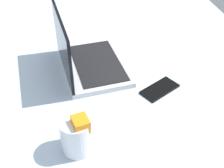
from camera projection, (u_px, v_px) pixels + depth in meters
bed_mattress at (102, 88)px, 118.61cm from camera, size 180.00×140.00×18.00cm
laptop at (86, 60)px, 110.84cm from camera, size 35.58×26.88×23.00cm
snack_cup at (77, 134)px, 79.73cm from camera, size 9.48×9.00×13.04cm
cell_phone at (160, 89)px, 103.37cm from camera, size 12.90×15.52×0.80cm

